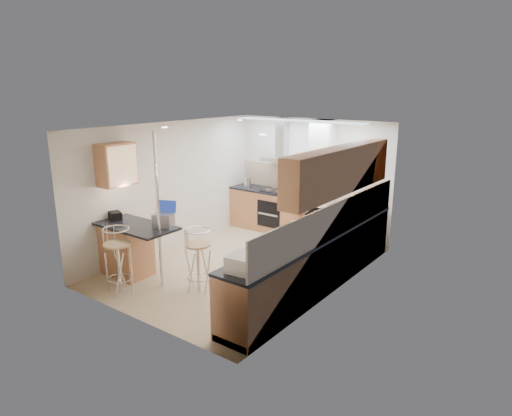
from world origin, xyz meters
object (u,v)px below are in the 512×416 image
Objects in this scene: laptop at (163,220)px; bread_bin at (243,262)px; microwave at (319,221)px; bar_stool_end at (198,261)px; bar_stool_near at (118,260)px.

laptop is 2.24m from bread_bin.
bar_stool_end is at bearing 123.35° from microwave.
bar_stool_near is 2.62× the size of bread_bin.
bar_stool_near is at bearing 120.19° from microwave.
bar_stool_near is (-0.22, -0.76, -0.51)m from laptop.
bread_bin is at bearing -41.01° from laptop.
laptop reaches higher than bread_bin.
bar_stool_near is 2.42m from bread_bin.
microwave is at bearing 9.72° from laptop.
microwave is 2.05m from bread_bin.
microwave reaches higher than bar_stool_near.
bar_stool_end is (-1.33, -1.40, -0.55)m from microwave.
bread_bin reaches higher than bar_stool_end.
bread_bin is at bearing -75.01° from bar_stool_end.
microwave is 2.01m from bar_stool_end.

